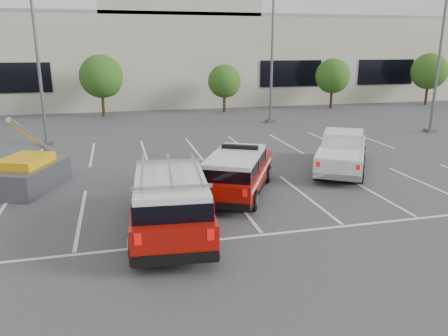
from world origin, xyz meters
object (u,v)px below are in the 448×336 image
Objects in this scene: light_pole_left at (37,51)px; light_pole_mid at (272,50)px; tree_mid_left at (102,78)px; white_pickup at (342,155)px; ladder_suv at (171,206)px; tree_right at (333,77)px; tree_far_right at (430,73)px; tree_mid_right at (225,82)px; fire_chief_suv at (237,175)px; convention_building at (155,54)px; light_pole_right at (440,51)px; utility_rig at (24,175)px.

light_pole_left and light_pole_mid have the same top height.
tree_mid_left is 0.47× the size of light_pole_mid.
white_pickup is 9.92m from ladder_suv.
light_pole_mid is at bearing 66.82° from ladder_suv.
light_pole_left is at bearing 179.19° from white_pickup.
tree_right is 25.30m from light_pole_left.
tree_far_right is at bearing 16.89° from light_pole_left.
light_pole_mid is at bearing -72.48° from tree_mid_right.
fire_chief_suv is (-24.83, -21.10, -2.29)m from tree_far_right.
light_pole_mid is (-8.09, -6.05, 2.41)m from tree_right.
tree_right reaches higher than fire_chief_suv.
light_pole_mid is at bearing 116.63° from white_pickup.
ladder_suv is (-27.74, -24.12, -2.17)m from tree_far_right.
tree_mid_right is 16.72m from light_pole_left.
tree_mid_right is (4.91, -9.82, -2.22)m from convention_building.
white_pickup is (-1.20, -12.88, -4.51)m from light_pole_mid.
tree_mid_left is 0.88× the size of fire_chief_suv.
tree_mid_right is 10.00m from tree_right.
light_pole_mid is at bearing -66.74° from convention_building.
light_pole_mid is at bearing -26.92° from tree_mid_left.
light_pole_right is at bearing -29.95° from tree_mid_left.
light_pole_right is at bearing -4.76° from light_pole_left.
light_pole_right is at bearing 37.14° from utility_rig.
white_pickup is 13.51m from utility_rig.
white_pickup is at bearing -32.77° from light_pole_left.
convention_building is at bearing 133.02° from white_pickup.
white_pickup is (-9.29, -18.93, -2.09)m from tree_right.
ladder_suv is (2.26, -24.12, -2.17)m from tree_mid_left.
tree_far_right is at bearing 45.92° from ladder_suv.
white_pickup is at bearing 36.51° from ladder_suv.
tree_right is at bearing 60.92° from utility_rig.
convention_building is at bearing 67.61° from light_pole_left.
tree_mid_left is 20.00m from tree_right.
light_pole_left is 1.00× the size of light_pole_mid.
tree_right is 12.32m from light_pole_right.
tree_mid_right is 0.73× the size of fire_chief_suv.
white_pickup is (0.71, -18.93, -1.82)m from tree_mid_right.
light_pole_right is (-9.09, -12.05, 2.14)m from tree_far_right.
white_pickup is (5.53, 2.17, -0.07)m from fire_chief_suv.
utility_rig is (-14.71, -12.51, -4.59)m from light_pole_mid.
tree_far_right is at bearing 0.00° from tree_mid_right.
light_pole_right is at bearing 65.96° from white_pickup.
white_pickup is at bearing -60.50° from tree_mid_left.
tree_mid_left is at bearing 72.90° from light_pole_left.
light_pole_mid is 1.87× the size of fire_chief_suv.
white_pickup is (5.62, -28.75, -4.04)m from convention_building.
tree_far_right is 36.83m from ladder_suv.
ladder_suv is (-2.83, -33.94, -3.85)m from convention_building.
light_pole_left is 1.87× the size of fire_chief_suv.
tree_far_right is at bearing 0.00° from tree_mid_left.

